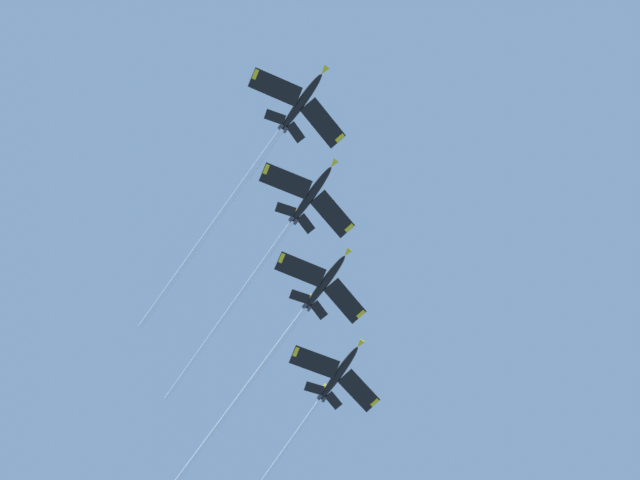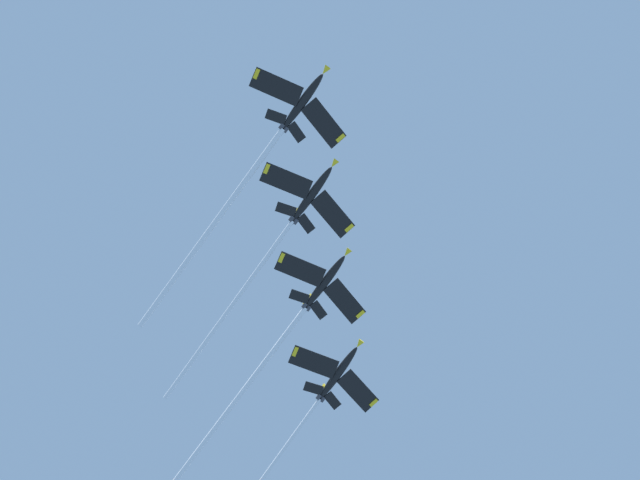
# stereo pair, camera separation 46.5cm
# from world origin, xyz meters

# --- Properties ---
(jet_lead) EXTENTS (44.04, 36.14, 19.67)m
(jet_lead) POSITION_xyz_m (1.67, 30.96, 148.48)
(jet_lead) COLOR black
(jet_second) EXTENTS (41.33, 34.53, 17.86)m
(jet_second) POSITION_xyz_m (2.26, 44.58, 145.94)
(jet_second) COLOR black
(jet_third) EXTENTS (46.28, 37.11, 19.61)m
(jet_third) POSITION_xyz_m (-2.96, 62.96, 141.24)
(jet_third) COLOR black
(jet_fourth) EXTENTS (47.55, 39.33, 21.31)m
(jet_fourth) POSITION_xyz_m (-2.22, 78.24, 137.31)
(jet_fourth) COLOR black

